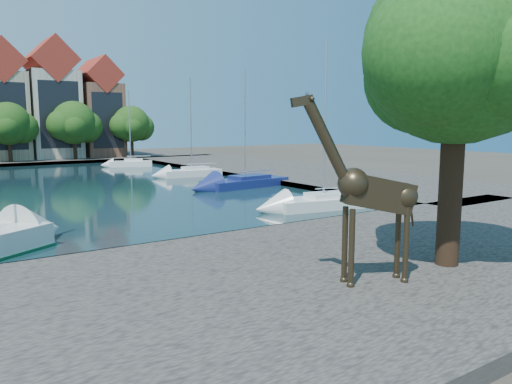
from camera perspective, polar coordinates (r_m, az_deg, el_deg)
The scene contains 16 objects.
ground at distance 21.59m, azimuth -12.12°, elevation -6.94°, with size 160.00×160.00×0.00m, color #38332B.
water_basin at distance 44.41m, azimuth -23.88°, elevation 0.24°, with size 38.00×50.00×0.08m, color black.
near_quay at distance 15.52m, azimuth -2.15°, elevation -11.77°, with size 50.00×14.00×0.50m, color #544F49.
right_quay at distance 54.60m, azimuth 2.85°, elevation 2.46°, with size 14.00×52.00×0.50m, color #544F49.
plane_tree at distance 18.66m, azimuth 22.28°, elevation 14.11°, with size 8.32×6.40×10.62m.
townhouse_east_inner at distance 76.04m, azimuth -27.14°, elevation 8.80°, with size 5.94×9.18×15.79m.
townhouse_east_mid at distance 77.15m, azimuth -22.31°, elevation 9.33°, with size 6.43×9.18×16.65m.
townhouse_east_end at distance 78.75m, azimuth -17.60°, elevation 8.79°, with size 5.44×9.18×14.43m.
far_tree_mid_east at distance 70.58m, azimuth -26.36°, elevation 6.87°, with size 7.02×5.40×7.52m.
far_tree_east at distance 72.13m, azimuth -20.02°, elevation 7.30°, with size 7.54×5.80×7.84m.
far_tree_far_east at distance 74.51m, azimuth -14.01°, elevation 7.43°, with size 6.76×5.20×7.36m.
giraffe_statue at distance 15.67m, azimuth 12.82°, elevation -0.10°, with size 3.93×1.79×5.79m.
sailboat_right_a at distance 31.85m, azimuth 7.73°, elevation -0.91°, with size 6.86×3.40×10.45m.
sailboat_right_b at distance 42.09m, azimuth -1.22°, elevation 1.29°, with size 7.86×3.55×9.71m.
sailboat_right_c at distance 50.66m, azimuth -7.35°, elevation 2.38°, with size 6.02×2.71×9.82m.
sailboat_right_d at distance 63.23m, azimuth -14.10°, elevation 3.33°, with size 5.30×3.37×9.14m.
Camera 1 is at (-7.72, -19.40, 5.49)m, focal length 35.00 mm.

